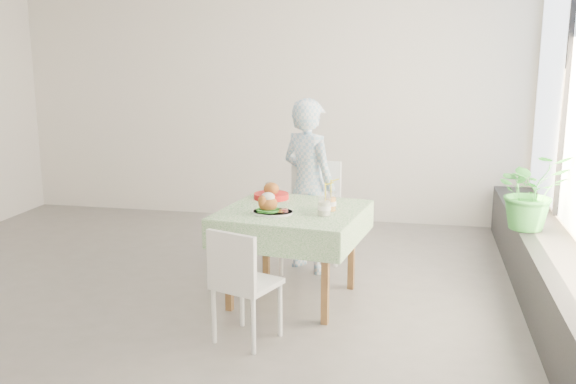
% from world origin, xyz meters
% --- Properties ---
extents(floor, '(6.00, 6.00, 0.00)m').
position_xyz_m(floor, '(0.00, 0.00, 0.00)').
color(floor, '#5F5C5A').
rests_on(floor, ground).
extents(wall_back, '(6.00, 0.02, 2.80)m').
position_xyz_m(wall_back, '(0.00, 2.50, 1.40)').
color(wall_back, white).
rests_on(wall_back, ground).
extents(window_ledge, '(0.40, 4.80, 0.50)m').
position_xyz_m(window_ledge, '(2.80, 0.00, 0.25)').
color(window_ledge, black).
rests_on(window_ledge, ground).
extents(cafe_table, '(1.18, 1.18, 0.74)m').
position_xyz_m(cafe_table, '(0.84, -0.08, 0.46)').
color(cafe_table, brown).
rests_on(cafe_table, ground).
extents(chair_far, '(0.51, 0.51, 0.98)m').
position_xyz_m(chair_far, '(0.85, 0.64, 0.30)').
color(chair_far, white).
rests_on(chair_far, ground).
extents(chair_near, '(0.48, 0.48, 0.80)m').
position_xyz_m(chair_near, '(0.67, -0.88, 0.25)').
color(chair_near, white).
rests_on(chair_near, ground).
extents(diner, '(0.68, 0.62, 1.55)m').
position_xyz_m(diner, '(0.83, 0.67, 0.78)').
color(diner, '#8ABBDD').
rests_on(diner, ground).
extents(main_dish, '(0.32, 0.32, 0.16)m').
position_xyz_m(main_dish, '(0.70, -0.25, 0.80)').
color(main_dish, white).
rests_on(main_dish, cafe_table).
extents(juice_cup_orange, '(0.10, 0.10, 0.29)m').
position_xyz_m(juice_cup_orange, '(1.13, -0.08, 0.81)').
color(juice_cup_orange, white).
rests_on(juice_cup_orange, cafe_table).
extents(juice_cup_lemonade, '(0.10, 0.10, 0.29)m').
position_xyz_m(juice_cup_lemonade, '(1.10, -0.23, 0.81)').
color(juice_cup_lemonade, white).
rests_on(juice_cup_lemonade, cafe_table).
extents(second_dish, '(0.29, 0.29, 0.14)m').
position_xyz_m(second_dish, '(0.59, 0.24, 0.78)').
color(second_dish, '#B31312').
rests_on(second_dish, cafe_table).
extents(potted_plant, '(0.69, 0.64, 0.64)m').
position_xyz_m(potted_plant, '(2.69, 0.61, 0.82)').
color(potted_plant, '#2D7C29').
rests_on(potted_plant, window_ledge).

